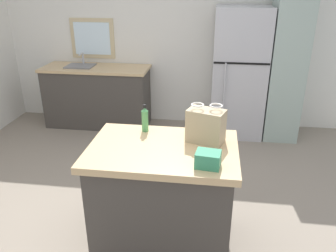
{
  "coord_description": "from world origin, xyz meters",
  "views": [
    {
      "loc": [
        0.61,
        -2.5,
        2.11
      ],
      "look_at": [
        0.25,
        0.12,
        0.97
      ],
      "focal_mm": 36.25,
      "sensor_mm": 36.0,
      "label": 1
    }
  ],
  "objects_px": {
    "kitchen_island": "(163,196)",
    "refrigerator": "(239,74)",
    "bottle": "(145,119)",
    "tall_cabinet": "(286,61)",
    "small_box": "(208,159)",
    "shopping_bag": "(206,126)"
  },
  "relations": [
    {
      "from": "refrigerator",
      "to": "small_box",
      "type": "distance_m",
      "value": 2.71
    },
    {
      "from": "small_box",
      "to": "tall_cabinet",
      "type": "bearing_deg",
      "value": 70.01
    },
    {
      "from": "tall_cabinet",
      "to": "bottle",
      "type": "bearing_deg",
      "value": -125.31
    },
    {
      "from": "tall_cabinet",
      "to": "bottle",
      "type": "xyz_separation_m",
      "value": [
        -1.53,
        -2.16,
        -0.07
      ]
    },
    {
      "from": "kitchen_island",
      "to": "refrigerator",
      "type": "relative_size",
      "value": 0.65
    },
    {
      "from": "kitchen_island",
      "to": "tall_cabinet",
      "type": "distance_m",
      "value": 2.85
    },
    {
      "from": "shopping_bag",
      "to": "tall_cabinet",
      "type": "bearing_deg",
      "value": 66.23
    },
    {
      "from": "refrigerator",
      "to": "tall_cabinet",
      "type": "height_order",
      "value": "tall_cabinet"
    },
    {
      "from": "shopping_bag",
      "to": "small_box",
      "type": "xyz_separation_m",
      "value": [
        0.03,
        -0.39,
        -0.08
      ]
    },
    {
      "from": "refrigerator",
      "to": "shopping_bag",
      "type": "xyz_separation_m",
      "value": [
        -0.39,
        -2.29,
        0.15
      ]
    },
    {
      "from": "kitchen_island",
      "to": "bottle",
      "type": "bearing_deg",
      "value": 124.57
    },
    {
      "from": "kitchen_island",
      "to": "shopping_bag",
      "type": "height_order",
      "value": "shopping_bag"
    },
    {
      "from": "kitchen_island",
      "to": "tall_cabinet",
      "type": "bearing_deg",
      "value": 61.35
    },
    {
      "from": "refrigerator",
      "to": "bottle",
      "type": "xyz_separation_m",
      "value": [
        -0.91,
        -2.15,
        0.12
      ]
    },
    {
      "from": "refrigerator",
      "to": "kitchen_island",
      "type": "bearing_deg",
      "value": -106.29
    },
    {
      "from": "kitchen_island",
      "to": "tall_cabinet",
      "type": "height_order",
      "value": "tall_cabinet"
    },
    {
      "from": "tall_cabinet",
      "to": "small_box",
      "type": "bearing_deg",
      "value": -109.99
    },
    {
      "from": "tall_cabinet",
      "to": "small_box",
      "type": "distance_m",
      "value": 2.86
    },
    {
      "from": "small_box",
      "to": "bottle",
      "type": "relative_size",
      "value": 0.71
    },
    {
      "from": "kitchen_island",
      "to": "bottle",
      "type": "height_order",
      "value": "bottle"
    },
    {
      "from": "refrigerator",
      "to": "bottle",
      "type": "relative_size",
      "value": 7.52
    },
    {
      "from": "shopping_bag",
      "to": "bottle",
      "type": "height_order",
      "value": "shopping_bag"
    }
  ]
}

